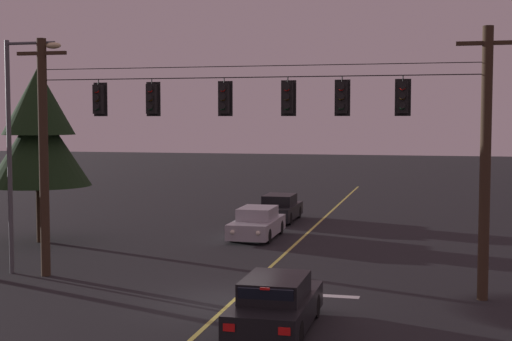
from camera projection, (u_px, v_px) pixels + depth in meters
The scene contains 15 objects.
ground_plane at pixel (231, 303), 21.51m from camera, with size 180.00×180.00×0.00m, color black.
lane_centre_stripe at pixel (285, 254), 29.45m from camera, with size 0.14×60.00×0.01m, color #D1C64C.
stop_bar_paint at pixel (304, 294), 22.60m from camera, with size 3.40×0.36×0.01m, color silver.
signal_span_assembly at pixel (249, 156), 23.33m from camera, with size 16.19×0.32×8.10m.
traffic_light_leftmost at pixel (98, 99), 24.37m from camera, with size 0.48×0.41×1.22m.
traffic_light_left_inner at pixel (152, 99), 23.94m from camera, with size 0.48×0.41×1.22m.
traffic_light_centre at pixel (224, 98), 23.37m from camera, with size 0.48×0.41×1.22m.
traffic_light_right_inner at pixel (288, 98), 22.89m from camera, with size 0.48×0.41×1.22m.
traffic_light_rightmost at pixel (342, 98), 22.50m from camera, with size 0.48×0.41×1.22m.
traffic_light_far_right at pixel (403, 97), 22.07m from camera, with size 0.48×0.41×1.22m.
car_waiting_near_lane at pixel (276, 305), 18.79m from camera, with size 1.80×4.33×1.39m.
car_oncoming_lead at pixel (257, 224), 33.32m from camera, with size 1.80×4.42×1.39m.
car_oncoming_trailing at pixel (279, 209), 38.87m from camera, with size 1.80×4.42×1.39m.
street_lamp_corner at pixel (17, 135), 25.31m from camera, with size 2.11×0.30×8.08m.
tree_verge_near at pixel (39, 133), 31.90m from camera, with size 4.46×4.46×7.61m.
Camera 1 is at (5.65, -20.43, 5.39)m, focal length 51.65 mm.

